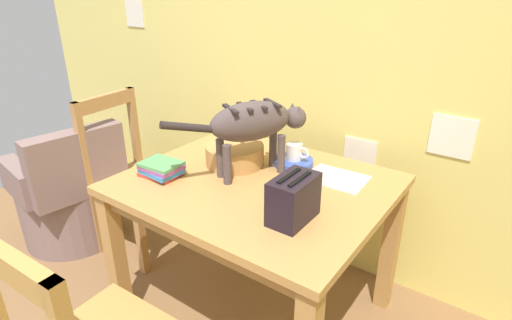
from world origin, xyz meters
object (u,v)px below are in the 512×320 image
Objects in this scene: book_stack at (161,169)px; magazine at (337,178)px; wicker_armchair at (72,199)px; cat at (254,124)px; coffee_mug at (295,152)px; dining_table at (256,199)px; toaster at (293,199)px; wicker_basket at (235,154)px; saucer_bowl at (294,162)px; wooden_chair_near at (132,177)px.

magazine is at bearing 33.36° from book_stack.
wicker_armchair is at bearing -169.24° from magazine.
cat is 5.12× the size of coffee_mug.
book_stack is (-0.37, -0.21, 0.13)m from dining_table.
magazine is at bearing 54.80° from cat.
magazine is at bearing 92.03° from toaster.
magazine is 0.41m from toaster.
book_stack is 1.07m from wicker_armchair.
magazine is at bearing 16.33° from wicker_basket.
saucer_bowl reaches higher than magazine.
wooden_chair_near reaches higher than dining_table.
cat reaches higher than book_stack.
book_stack is 0.20× the size of wooden_chair_near.
coffee_mug is 1.06m from wooden_chair_near.
wooden_chair_near is 0.47m from wicker_armchair.
saucer_bowl is at bearing 90.00° from cat.
wicker_armchair is at bearing -142.85° from cat.
magazine is (0.23, -0.02, -0.07)m from coffee_mug.
saucer_bowl is 0.20× the size of wooden_chair_near.
wicker_basket is (-0.19, 0.09, 0.14)m from dining_table.
toaster is (0.25, -0.42, 0.07)m from saucer_bowl.
wooden_chair_near is at bearing -168.57° from saucer_bowl.
wooden_chair_near is at bearing -150.95° from cat.
magazine is 0.94× the size of wicker_basket.
dining_table is at bearing 28.88° from book_stack.
wicker_basket reaches higher than wicker_armchair.
magazine is 0.27× the size of wooden_chair_near.
dining_table is 0.39m from toaster.
coffee_mug is 0.61× the size of book_stack.
wicker_basket reaches higher than saucer_bowl.
wicker_basket is 0.35× the size of wicker_armchair.
wooden_chair_near is at bearing -173.75° from magazine.
saucer_bowl is 0.72× the size of magazine.
coffee_mug reaches higher than dining_table.
coffee_mug is 0.28m from wicker_basket.
cat is at bearing 131.20° from dining_table.
saucer_bowl is 0.68× the size of wicker_basket.
wooden_chair_near is at bearing 169.93° from toaster.
wicker_armchair is at bearing -164.20° from saucer_bowl.
coffee_mug is at bearing -65.47° from wicker_armchair.
dining_table is 4.31× the size of magazine.
coffee_mug is 0.46× the size of magazine.
toaster is (0.34, -0.23, -0.15)m from cat.
dining_table is at bearing -20.79° from cat.
coffee_mug is at bearing 78.04° from dining_table.
dining_table is 0.95m from wooden_chair_near.
wicker_armchair is (-0.95, 0.06, -0.49)m from book_stack.
cat reaches higher than wooden_chair_near.
book_stack is (-0.32, -0.26, -0.20)m from cat.
cat is 3.14× the size of book_stack.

